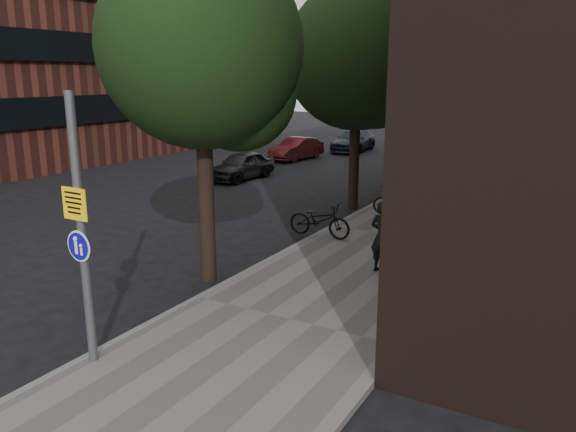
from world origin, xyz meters
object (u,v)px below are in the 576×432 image
Objects in this scene: parked_bike_facade_near at (425,268)px; parked_car_near at (241,165)px; pedestrian at (383,237)px; signpost at (82,232)px.

parked_bike_facade_near is 0.42× the size of parked_car_near.
parked_car_near is at bearing 55.46° from parked_bike_facade_near.
pedestrian is 13.63m from parked_car_near.
parked_car_near is at bearing 117.12° from signpost.
parked_car_near is (-7.56, 15.44, -1.68)m from signpost.
signpost is 2.76× the size of parked_bike_facade_near.
signpost is at bearing -61.06° from parked_car_near.
pedestrian is at bearing 76.48° from parked_bike_facade_near.
parked_bike_facade_near is 14.77m from parked_car_near.
parked_bike_facade_near is at bearing 58.73° from signpost.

